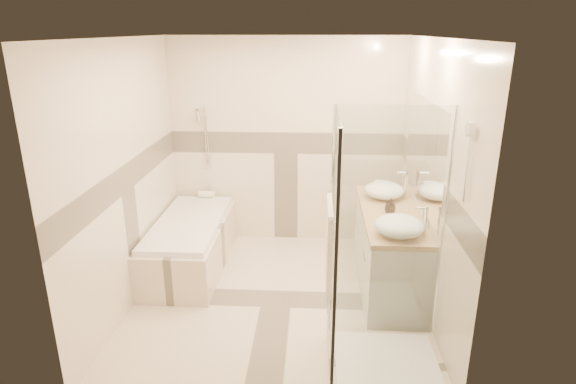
# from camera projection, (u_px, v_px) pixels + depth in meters

# --- Properties ---
(room) EXTENTS (2.82, 3.02, 2.52)m
(room) POSITION_uv_depth(u_px,v_px,m) (282.00, 179.00, 4.43)
(room) COLOR #C4B49C
(room) RESTS_ON ground
(bathtub) EXTENTS (0.75, 1.70, 0.56)m
(bathtub) POSITION_uv_depth(u_px,v_px,m) (190.00, 241.00, 5.39)
(bathtub) COLOR beige
(bathtub) RESTS_ON ground
(vanity) EXTENTS (0.58, 1.62, 0.85)m
(vanity) POSITION_uv_depth(u_px,v_px,m) (388.00, 250.00, 4.91)
(vanity) COLOR silver
(vanity) RESTS_ON ground
(shower_enclosure) EXTENTS (0.96, 0.93, 2.04)m
(shower_enclosure) POSITION_uv_depth(u_px,v_px,m) (374.00, 312.00, 3.70)
(shower_enclosure) COLOR beige
(shower_enclosure) RESTS_ON ground
(vessel_sink_near) EXTENTS (0.42, 0.42, 0.17)m
(vessel_sink_near) POSITION_uv_depth(u_px,v_px,m) (384.00, 190.00, 5.13)
(vessel_sink_near) COLOR white
(vessel_sink_near) RESTS_ON vanity
(vessel_sink_far) EXTENTS (0.44, 0.44, 0.17)m
(vessel_sink_far) POSITION_uv_depth(u_px,v_px,m) (399.00, 226.00, 4.20)
(vessel_sink_far) COLOR white
(vessel_sink_far) RESTS_ON vanity
(faucet_near) EXTENTS (0.12, 0.03, 0.30)m
(faucet_near) POSITION_uv_depth(u_px,v_px,m) (405.00, 182.00, 5.09)
(faucet_near) COLOR silver
(faucet_near) RESTS_ON vanity
(faucet_far) EXTENTS (0.11, 0.03, 0.27)m
(faucet_far) POSITION_uv_depth(u_px,v_px,m) (425.00, 219.00, 4.16)
(faucet_far) COLOR silver
(faucet_far) RESTS_ON vanity
(amenity_bottle_a) EXTENTS (0.09, 0.09, 0.15)m
(amenity_bottle_a) POSITION_uv_depth(u_px,v_px,m) (390.00, 206.00, 4.71)
(amenity_bottle_a) COLOR black
(amenity_bottle_a) RESTS_ON vanity
(amenity_bottle_b) EXTENTS (0.14, 0.14, 0.14)m
(amenity_bottle_b) POSITION_uv_depth(u_px,v_px,m) (390.00, 206.00, 4.72)
(amenity_bottle_b) COLOR black
(amenity_bottle_b) RESTS_ON vanity
(folded_towels) EXTENTS (0.19, 0.27, 0.08)m
(folded_towels) POSITION_uv_depth(u_px,v_px,m) (381.00, 187.00, 5.39)
(folded_towels) COLOR white
(folded_towels) RESTS_ON vanity
(rolled_towel) EXTENTS (0.19, 0.09, 0.09)m
(rolled_towel) POSITION_uv_depth(u_px,v_px,m) (206.00, 194.00, 6.01)
(rolled_towel) COLOR white
(rolled_towel) RESTS_ON bathtub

